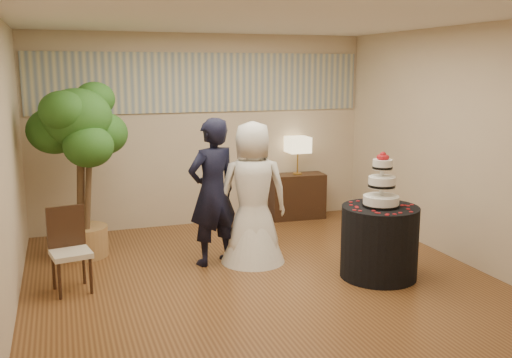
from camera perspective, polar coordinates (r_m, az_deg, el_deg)
name	(u,v)px	position (r m, az deg, el deg)	size (l,w,h in m)	color
floor	(259,278)	(6.44, 0.32, -9.91)	(5.00, 5.00, 0.00)	brown
ceiling	(260,19)	(6.04, 0.35, 15.75)	(5.00, 5.00, 0.00)	white
wall_back	(203,131)	(8.47, -5.30, 4.84)	(5.00, 0.06, 2.80)	beige
wall_front	(385,207)	(3.86, 12.76, -2.72)	(5.00, 0.06, 2.80)	beige
wall_left	(5,167)	(5.77, -23.78, 1.10)	(0.06, 5.00, 2.80)	beige
wall_right	(454,144)	(7.30, 19.22, 3.30)	(0.06, 5.00, 2.80)	beige
mural_border	(203,83)	(8.40, -5.35, 9.58)	(4.90, 0.02, 0.85)	#A6AA9A
groom	(213,192)	(6.70, -4.36, -1.32)	(0.64, 0.42, 1.75)	black
bride	(253,193)	(6.76, -0.32, -1.37)	(0.83, 0.77, 1.70)	white
cake_table	(379,242)	(6.52, 12.22, -6.17)	(0.85, 0.85, 0.81)	black
wedding_cake	(382,179)	(6.35, 12.48, -0.04)	(0.40, 0.40, 0.61)	white
console	(297,196)	(8.89, 4.13, -1.72)	(0.84, 0.37, 0.70)	#311D11
table_lamp	(298,156)	(8.77, 4.19, 2.35)	(0.33, 0.33, 0.58)	beige
ficus_tree	(80,170)	(7.24, -17.19, 0.91)	(1.04, 1.04, 2.19)	#2A5C1D
side_chair	(71,251)	(6.25, -18.05, -6.86)	(0.41, 0.43, 0.88)	#311D11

